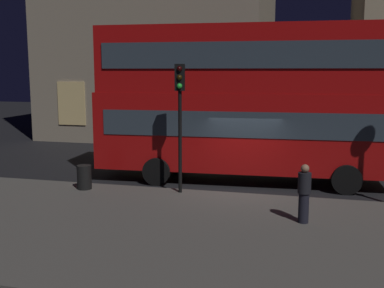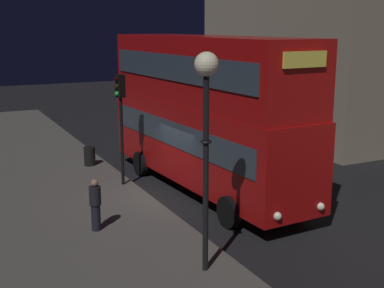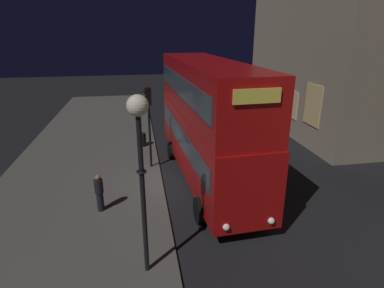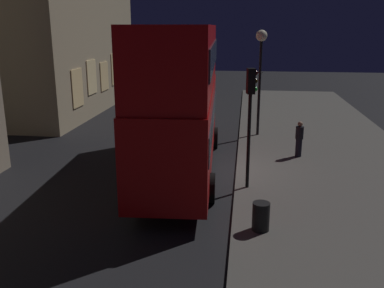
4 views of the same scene
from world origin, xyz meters
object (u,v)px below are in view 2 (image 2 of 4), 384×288
object	(u,v)px
street_lamp	(206,104)
litter_bin	(90,156)
double_decker_bus	(204,107)
traffic_light_near_kerb	(120,107)
pedestrian	(95,204)

from	to	relation	value
street_lamp	litter_bin	world-z (taller)	street_lamp
street_lamp	litter_bin	distance (m)	11.63
street_lamp	litter_bin	bearing A→B (deg)	179.27
double_decker_bus	litter_bin	xyz separation A→B (m)	(-4.92, -3.01, -2.63)
traffic_light_near_kerb	litter_bin	world-z (taller)	traffic_light_near_kerb
pedestrian	street_lamp	bearing A→B (deg)	145.83
traffic_light_near_kerb	pedestrian	xyz separation A→B (m)	(4.02, -2.21, -2.20)
double_decker_bus	pedestrian	size ratio (longest dim) A/B	6.96
street_lamp	pedestrian	distance (m)	5.28
double_decker_bus	pedestrian	bearing A→B (deg)	-67.08
pedestrian	litter_bin	size ratio (longest dim) A/B	1.92
traffic_light_near_kerb	pedestrian	size ratio (longest dim) A/B	2.67
traffic_light_near_kerb	street_lamp	bearing A→B (deg)	-15.75
traffic_light_near_kerb	litter_bin	xyz separation A→B (m)	(-3.29, -0.37, -2.60)
double_decker_bus	litter_bin	size ratio (longest dim) A/B	13.38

